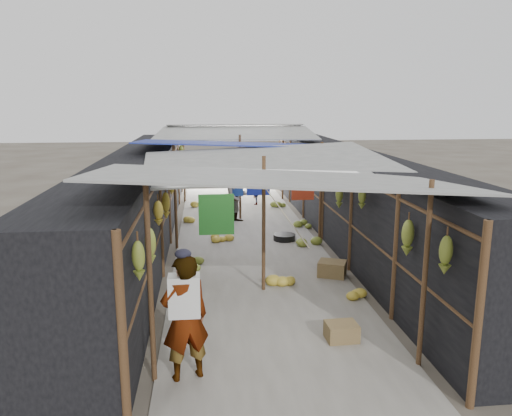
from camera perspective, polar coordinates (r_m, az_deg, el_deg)
name	(u,v)px	position (r m, az deg, el deg)	size (l,w,h in m)	color
ground	(290,372)	(7.09, 3.92, -18.23)	(80.00, 80.00, 0.00)	#6B6356
aisle_slab	(247,241)	(13.07, -0.99, -3.74)	(3.60, 16.00, 0.02)	#9E998E
stall_left	(140,200)	(12.86, -13.08, 0.90)	(1.40, 15.00, 2.30)	black
stall_right	(350,196)	(13.31, 10.66, 1.38)	(1.40, 15.00, 2.30)	black
crate_near	(342,332)	(7.92, 9.75, -13.81)	(0.47, 0.38, 0.28)	olive
crate_mid	(332,269)	(10.55, 8.69, -6.91)	(0.55, 0.44, 0.33)	olive
crate_back	(230,198)	(18.13, -3.03, 1.13)	(0.41, 0.34, 0.26)	olive
black_basin	(284,238)	(13.09, 3.26, -3.39)	(0.58, 0.58, 0.17)	black
vendor_elderly	(185,318)	(6.61, -8.11, -12.36)	(0.62, 0.41, 1.71)	white
shopper_blue	(236,197)	(14.89, -2.27, 1.32)	(0.77, 0.60, 1.59)	#1F3E9E
vendor_seated	(255,192)	(17.48, -0.08, 1.87)	(0.61, 0.35, 0.95)	#4B4641
market_canopy	(247,148)	(12.94, -1.02, 6.93)	(5.62, 15.20, 2.77)	brown
hanging_bananas	(247,180)	(12.44, -0.99, 3.16)	(3.95, 13.46, 0.84)	olive
floor_bananas	(249,230)	(13.60, -0.79, -2.55)	(3.65, 8.74, 0.31)	gold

